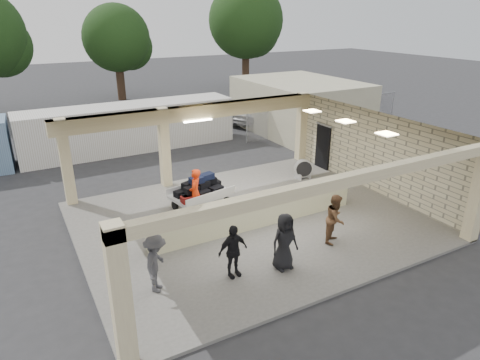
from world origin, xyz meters
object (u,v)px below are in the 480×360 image
passenger_b (233,251)px  car_white_b (288,107)px  baggage_handler (195,193)px  baggage_counter (257,213)px  drum_fan (303,168)px  passenger_a (336,219)px  passenger_c (156,263)px  car_white_a (263,112)px  car_dark (208,110)px  passenger_d (284,242)px  container_white (130,127)px  luggage_cart (200,191)px

passenger_b → car_white_b: bearing=46.2°
baggage_handler → baggage_counter: bearing=79.9°
drum_fan → passenger_a: bearing=-95.4°
passenger_b → passenger_c: (-2.14, 0.40, 0.03)m
baggage_handler → passenger_c: baggage_handler is taller
drum_fan → car_white_b: 12.52m
drum_fan → car_white_a: car_white_a is taller
baggage_counter → passenger_a: passenger_a is taller
car_white_a → drum_fan: bearing=133.1°
drum_fan → car_dark: bearing=106.2°
passenger_d → car_white_a: bearing=59.7°
baggage_counter → car_white_a: 15.76m
container_white → luggage_cart: bearing=-89.9°
luggage_cart → car_white_b: bearing=32.6°
baggage_handler → car_dark: baggage_handler is taller
baggage_handler → passenger_b: 4.22m
luggage_cart → passenger_a: passenger_a is taller
passenger_d → car_dark: passenger_d is taller
passenger_a → car_dark: (3.68, 17.82, -0.15)m
drum_fan → container_white: 10.27m
passenger_c → car_dark: 20.07m
baggage_counter → baggage_handler: (-1.58, 1.79, 0.43)m
passenger_a → passenger_b: (-3.89, -0.15, -0.03)m
passenger_d → car_white_a: 18.47m
passenger_a → container_white: 14.12m
passenger_d → luggage_cart: bearing=94.6°
drum_fan → passenger_c: bearing=-129.1°
baggage_counter → container_white: size_ratio=0.70×
car_white_a → container_white: size_ratio=0.46×
baggage_handler → passenger_d: bearing=49.5°
car_white_b → passenger_a: bearing=158.4°
luggage_cart → car_white_b: (11.98, 11.28, -0.02)m
luggage_cart → drum_fan: luggage_cart is taller
luggage_cart → car_white_a: car_white_a is taller
luggage_cart → container_white: bearing=80.1°
passenger_c → passenger_d: (3.66, -0.76, 0.04)m
luggage_cart → container_white: (-0.12, 9.24, 0.45)m
passenger_b → container_white: bearing=81.5°
passenger_c → car_white_b: (15.18, 15.60, -0.14)m
luggage_cart → drum_fan: 5.45m
passenger_b → container_white: size_ratio=0.14×
passenger_c → passenger_d: 3.74m
baggage_counter → car_white_a: size_ratio=1.51×
car_white_b → container_white: (-12.10, -2.05, 0.47)m
passenger_c → car_dark: size_ratio=0.36×
baggage_counter → luggage_cart: bearing=116.4°
luggage_cart → car_white_a: bearing=38.0°
baggage_handler → car_dark: size_ratio=0.39×
luggage_cart → passenger_d: 5.10m
baggage_counter → car_white_b: car_white_b is taller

